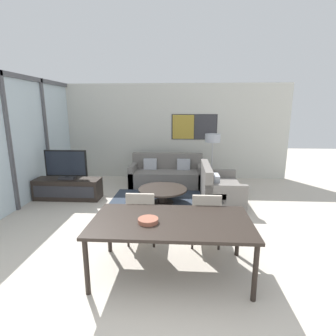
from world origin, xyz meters
The scene contains 14 objects.
ground_plane centered at (0.00, 0.00, 0.00)m, with size 24.00×24.00×0.00m, color beige.
wall_back centered at (0.02, 5.78, 1.40)m, with size 7.10×0.09×2.80m.
window_wall_left centered at (-3.04, 2.89, 1.53)m, with size 0.07×5.78×2.80m.
area_rug centered at (0.01, 3.47, 0.00)m, with size 2.43×1.90×0.01m.
tv_console centered at (-2.24, 3.63, 0.24)m, with size 1.52×0.49×0.48m.
television centered at (-2.24, 3.63, 0.82)m, with size 0.98×0.20×0.68m.
sofa_main centered at (0.01, 4.92, 0.28)m, with size 1.98×0.86×0.86m.
sofa_side centered at (1.25, 3.62, 0.28)m, with size 0.86×1.45×0.86m.
coffee_table centered at (0.01, 3.47, 0.26)m, with size 1.09×1.09×0.34m.
dining_table centered at (0.32, 0.91, 0.67)m, with size 2.00×1.05×0.73m.
dining_chair_left centered at (-0.18, 1.66, 0.49)m, with size 0.46×0.46×0.86m.
dining_chair_centre centered at (0.81, 1.64, 0.49)m, with size 0.46×0.46×0.86m.
fruit_bowl centered at (0.04, 0.83, 0.76)m, with size 0.25×0.25×0.05m.
floor_lamp centered at (1.25, 5.00, 1.23)m, with size 0.42×0.42×1.42m.
Camera 1 is at (0.45, -2.12, 2.10)m, focal length 28.00 mm.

